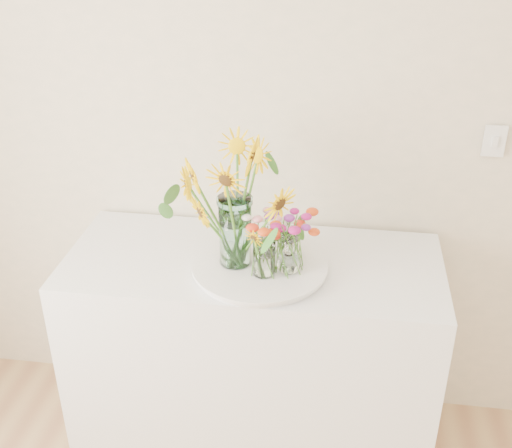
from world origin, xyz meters
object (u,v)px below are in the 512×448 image
mason_jar (235,231)px  small_vase_b (289,256)px  tray (260,268)px  small_vase_c (289,244)px  small_vase_a (264,259)px  counter (253,355)px

mason_jar → small_vase_b: mason_jar is taller
tray → small_vase_b: (0.11, -0.03, 0.08)m
tray → small_vase_c: (0.10, 0.07, 0.07)m
small_vase_a → small_vase_c: small_vase_a is taller
small_vase_b → small_vase_c: size_ratio=1.08×
mason_jar → small_vase_a: size_ratio=1.99×
counter → mason_jar: bearing=-125.3°
counter → tray: 0.47m
mason_jar → small_vase_a: (0.11, -0.06, -0.07)m
counter → small_vase_a: bearing=-65.8°
counter → small_vase_a: small_vase_a is taller
counter → small_vase_c: size_ratio=11.95×
counter → mason_jar: mason_jar is taller
mason_jar → tray: bearing=1.7°
mason_jar → small_vase_a: bearing=-28.5°
small_vase_a → small_vase_c: bearing=60.4°
small_vase_a → small_vase_b: bearing=21.3°
mason_jar → small_vase_b: bearing=-8.3°
tray → small_vase_c: bearing=34.1°
tray → small_vase_b: size_ratio=3.66×
mason_jar → counter: bearing=54.7°
mason_jar → small_vase_c: 0.21m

